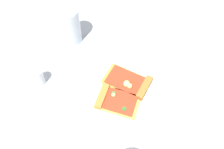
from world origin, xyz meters
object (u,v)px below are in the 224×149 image
at_px(plate, 123,91).
at_px(pepper_shaker, 38,76).
at_px(pizza_slice_near, 115,100).
at_px(pizza_slice_far, 131,83).
at_px(soda_glass, 70,26).
at_px(paper_napkin, 194,37).

height_order(plate, pepper_shaker, pepper_shaker).
bearing_deg(pizza_slice_near, plate, 143.70).
bearing_deg(plate, pepper_shaker, -102.22).
xyz_separation_m(pizza_slice_far, soda_glass, (-0.21, -0.18, 0.04)).
relative_size(plate, pizza_slice_far, 1.79).
relative_size(paper_napkin, pepper_shaker, 1.78).
bearing_deg(paper_napkin, plate, -53.90).
xyz_separation_m(soda_glass, paper_napkin, (0.03, 0.42, -0.06)).
distance_m(pizza_slice_near, pizza_slice_far, 0.08).
bearing_deg(soda_glass, pizza_slice_far, 40.85).
relative_size(plate, pizza_slice_near, 1.98).
height_order(soda_glass, paper_napkin, soda_glass).
xyz_separation_m(plate, pizza_slice_far, (-0.02, 0.03, 0.01)).
distance_m(pizza_slice_near, paper_napkin, 0.38).
relative_size(soda_glass, pepper_shaker, 1.87).
height_order(plate, paper_napkin, plate).
height_order(paper_napkin, pepper_shaker, pepper_shaker).
height_order(plate, pizza_slice_near, pizza_slice_near).
xyz_separation_m(plate, pepper_shaker, (-0.05, -0.25, 0.03)).
bearing_deg(pepper_shaker, soda_glass, 150.31).
bearing_deg(pepper_shaker, pizza_slice_far, 82.46).
xyz_separation_m(plate, soda_glass, (-0.22, -0.15, 0.06)).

